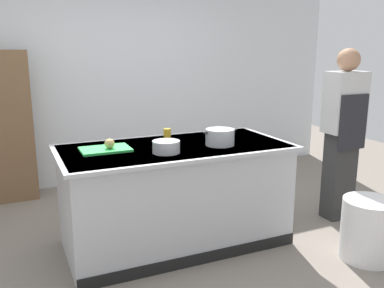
% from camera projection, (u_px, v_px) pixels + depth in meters
% --- Properties ---
extents(ground_plane, '(10.00, 10.00, 0.00)m').
position_uv_depth(ground_plane, '(176.00, 242.00, 3.79)').
color(ground_plane, slate).
extents(back_wall, '(6.40, 0.12, 3.00)m').
position_uv_depth(back_wall, '(113.00, 65.00, 5.31)').
color(back_wall, silver).
rests_on(back_wall, ground_plane).
extents(counter_island, '(1.98, 0.98, 0.90)m').
position_uv_depth(counter_island, '(175.00, 194.00, 3.68)').
color(counter_island, '#B7BABF').
rests_on(counter_island, ground_plane).
extents(cutting_board, '(0.40, 0.28, 0.02)m').
position_uv_depth(cutting_board, '(105.00, 149.00, 3.42)').
color(cutting_board, green).
rests_on(cutting_board, counter_island).
extents(onion, '(0.08, 0.08, 0.08)m').
position_uv_depth(onion, '(110.00, 144.00, 3.40)').
color(onion, tan).
rests_on(onion, cutting_board).
extents(stock_pot, '(0.32, 0.25, 0.14)m').
position_uv_depth(stock_pot, '(220.00, 137.00, 3.60)').
color(stock_pot, '#B7BABF').
rests_on(stock_pot, counter_island).
extents(mixing_bowl, '(0.22, 0.22, 0.10)m').
position_uv_depth(mixing_bowl, '(166.00, 147.00, 3.34)').
color(mixing_bowl, '#B7BABF').
rests_on(mixing_bowl, counter_island).
extents(juice_cup, '(0.07, 0.07, 0.10)m').
position_uv_depth(juice_cup, '(167.00, 134.00, 3.82)').
color(juice_cup, yellow).
rests_on(juice_cup, counter_island).
extents(trash_bin, '(0.44, 0.44, 0.51)m').
position_uv_depth(trash_bin, '(368.00, 229.00, 3.45)').
color(trash_bin, white).
rests_on(trash_bin, ground_plane).
extents(person_chef, '(0.38, 0.25, 1.72)m').
position_uv_depth(person_chef, '(343.00, 131.00, 4.15)').
color(person_chef, '#313131').
rests_on(person_chef, ground_plane).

